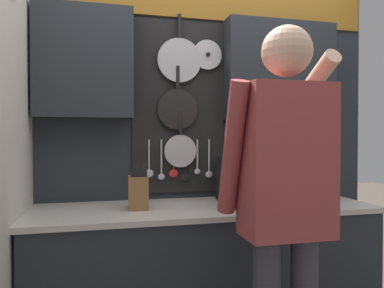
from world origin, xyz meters
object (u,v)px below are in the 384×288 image
microwave (261,180)px  utensil_crock (330,185)px  knife_block (138,192)px  person (285,191)px

microwave → utensil_crock: 0.48m
microwave → utensil_crock: (0.48, 0.00, -0.05)m
knife_block → utensil_crock: 1.23m
microwave → knife_block: (-0.75, 0.00, -0.05)m
microwave → knife_block: microwave is taller
microwave → person: 0.66m
microwave → utensil_crock: size_ratio=1.28×
microwave → person: bearing=-105.7°
microwave → utensil_crock: bearing=0.3°
knife_block → microwave: bearing=-0.0°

